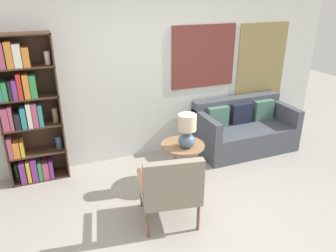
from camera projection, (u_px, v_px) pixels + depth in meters
ground_plane at (205, 228)px, 3.73m from camera, size 14.00×14.00×0.00m
wall_back at (150, 72)px, 4.96m from camera, size 6.40×0.08×2.70m
bookshelf at (25, 112)px, 4.30m from camera, size 0.76×0.30×2.02m
armchair at (171, 187)px, 3.60m from camera, size 0.74×0.74×0.90m
couch at (243, 130)px, 5.50m from camera, size 1.62×0.83×0.83m
side_table at (183, 148)px, 4.44m from camera, size 0.59×0.59×0.57m
table_lamp at (187, 130)px, 4.25m from camera, size 0.24×0.24×0.46m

